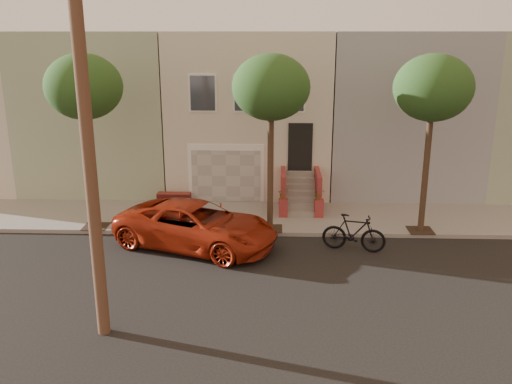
{
  "coord_description": "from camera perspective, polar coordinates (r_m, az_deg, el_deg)",
  "views": [
    {
      "loc": [
        1.16,
        -14.85,
        7.05
      ],
      "look_at": [
        0.52,
        3.0,
        1.82
      ],
      "focal_mm": 37.91,
      "sensor_mm": 36.0,
      "label": 1
    }
  ],
  "objects": [
    {
      "name": "tree_right",
      "position": [
        19.57,
        18.19,
        10.28
      ],
      "size": [
        2.7,
        2.57,
        6.3
      ],
      "color": "#2D2116",
      "rests_on": "sidewalk"
    },
    {
      "name": "tree_mid",
      "position": [
        18.83,
        1.6,
        10.86
      ],
      "size": [
        2.7,
        2.57,
        6.3
      ],
      "color": "#2D2116",
      "rests_on": "sidewalk"
    },
    {
      "name": "sidewalk",
      "position": [
        21.4,
        -1.16,
        -2.69
      ],
      "size": [
        40.0,
        3.7,
        0.15
      ],
      "primitive_type": "cube",
      "color": "gray",
      "rests_on": "ground"
    },
    {
      "name": "house_row",
      "position": [
        26.28,
        -0.49,
        8.89
      ],
      "size": [
        33.1,
        11.7,
        7.0
      ],
      "color": "beige",
      "rests_on": "sidewalk"
    },
    {
      "name": "ground",
      "position": [
        16.47,
        -2.2,
        -9.01
      ],
      "size": [
        90.0,
        90.0,
        0.0
      ],
      "primitive_type": "plane",
      "color": "black",
      "rests_on": "ground"
    },
    {
      "name": "motorcycle",
      "position": [
        18.47,
        10.28,
        -4.25
      ],
      "size": [
        2.21,
        1.09,
        1.28
      ],
      "primitive_type": "imported",
      "rotation": [
        0.0,
        0.0,
        1.33
      ],
      "color": "black",
      "rests_on": "ground"
    },
    {
      "name": "tree_left",
      "position": [
        19.97,
        -17.73,
        10.43
      ],
      "size": [
        2.7,
        2.57,
        6.3
      ],
      "color": "#2D2116",
      "rests_on": "sidewalk"
    },
    {
      "name": "pickup_truck",
      "position": [
        18.55,
        -6.31,
        -3.52
      ],
      "size": [
        6.16,
        4.43,
        1.56
      ],
      "primitive_type": "imported",
      "rotation": [
        0.0,
        0.0,
        1.2
      ],
      "color": "#9A230E",
      "rests_on": "ground"
    }
  ]
}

